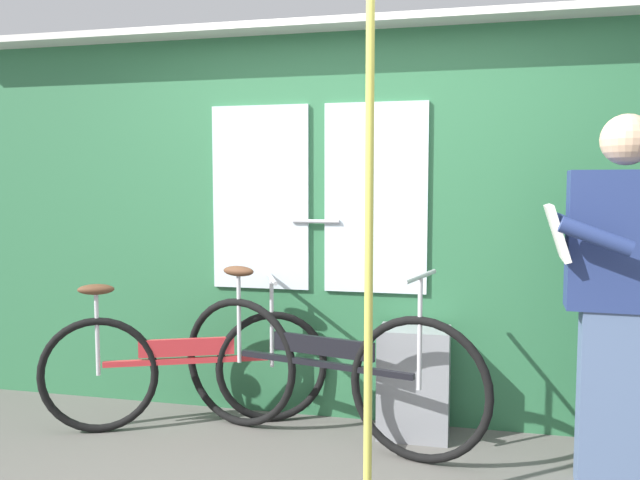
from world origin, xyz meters
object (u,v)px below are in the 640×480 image
(handrail_pole, at_px, (369,249))
(bicycle_near_door, at_px, (321,371))
(bicycle_leaning_behind, at_px, (186,367))
(passenger_reading_newspaper, at_px, (619,295))
(trash_bin_by_wall, at_px, (414,382))

(handrail_pole, bearing_deg, bicycle_near_door, 117.05)
(handrail_pole, bearing_deg, bicycle_leaning_behind, 147.29)
(bicycle_leaning_behind, relative_size, passenger_reading_newspaper, 0.89)
(bicycle_near_door, xyz_separation_m, trash_bin_by_wall, (0.48, 0.21, -0.09))
(passenger_reading_newspaper, xyz_separation_m, handrail_pole, (-1.06, -0.50, 0.23))
(bicycle_near_door, relative_size, handrail_pole, 0.79)
(trash_bin_by_wall, bearing_deg, passenger_reading_newspaper, -24.66)
(passenger_reading_newspaper, bearing_deg, bicycle_near_door, -6.23)
(bicycle_leaning_behind, distance_m, passenger_reading_newspaper, 2.33)
(bicycle_near_door, xyz_separation_m, passenger_reading_newspaper, (1.43, -0.22, 0.51))
(passenger_reading_newspaper, relative_size, trash_bin_by_wall, 2.81)
(bicycle_near_door, relative_size, bicycle_leaning_behind, 1.17)
(bicycle_leaning_behind, relative_size, handrail_pole, 0.67)
(bicycle_leaning_behind, relative_size, trash_bin_by_wall, 2.50)
(bicycle_leaning_behind, bearing_deg, passenger_reading_newspaper, -29.92)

